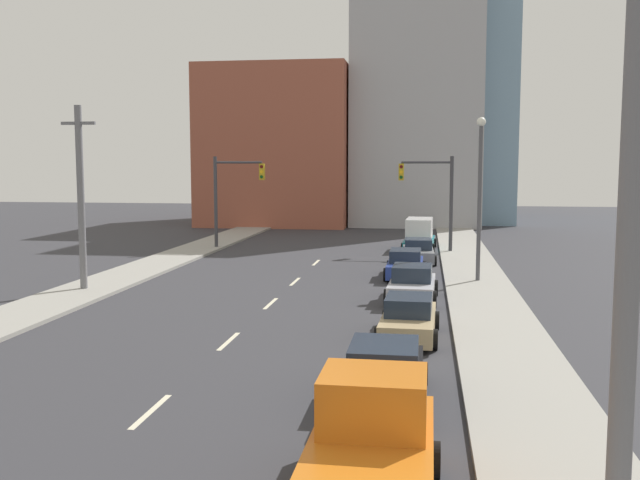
{
  "coord_description": "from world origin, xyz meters",
  "views": [
    {
      "loc": [
        6.36,
        -1.86,
        5.84
      ],
      "look_at": [
        1.39,
        31.8,
        2.2
      ],
      "focal_mm": 40.0,
      "sensor_mm": 36.0,
      "label": 1
    }
  ],
  "objects_px": {
    "traffic_signal_left": "(229,190)",
    "street_lamp": "(480,188)",
    "utility_pole_right_near": "(630,236)",
    "sedan_gray": "(418,252)",
    "box_truck_teal": "(419,235)",
    "sedan_blue": "(405,265)",
    "pickup_truck_orange": "(370,461)",
    "sedan_tan": "(409,319)",
    "sedan_black": "(384,375)",
    "traffic_signal_right": "(437,192)",
    "sedan_silver": "(412,285)",
    "utility_pole_left_mid": "(81,197)"
  },
  "relations": [
    {
      "from": "street_lamp",
      "to": "pickup_truck_orange",
      "type": "relative_size",
      "value": 1.47
    },
    {
      "from": "traffic_signal_left",
      "to": "utility_pole_right_near",
      "type": "distance_m",
      "value": 40.97
    },
    {
      "from": "utility_pole_right_near",
      "to": "street_lamp",
      "type": "distance_m",
      "value": 25.88
    },
    {
      "from": "utility_pole_left_mid",
      "to": "pickup_truck_orange",
      "type": "height_order",
      "value": "utility_pole_left_mid"
    },
    {
      "from": "utility_pole_right_near",
      "to": "sedan_black",
      "type": "distance_m",
      "value": 9.45
    },
    {
      "from": "street_lamp",
      "to": "sedan_tan",
      "type": "distance_m",
      "value": 12.71
    },
    {
      "from": "traffic_signal_right",
      "to": "street_lamp",
      "type": "height_order",
      "value": "street_lamp"
    },
    {
      "from": "sedan_blue",
      "to": "traffic_signal_left",
      "type": "bearing_deg",
      "value": 139.87
    },
    {
      "from": "sedan_blue",
      "to": "sedan_black",
      "type": "bearing_deg",
      "value": -89.46
    },
    {
      "from": "traffic_signal_right",
      "to": "sedan_gray",
      "type": "xyz_separation_m",
      "value": [
        -1.1,
        -4.88,
        -3.4
      ]
    },
    {
      "from": "traffic_signal_right",
      "to": "box_truck_teal",
      "type": "xyz_separation_m",
      "value": [
        -1.09,
        1.47,
        -3.03
      ]
    },
    {
      "from": "traffic_signal_left",
      "to": "utility_pole_left_mid",
      "type": "bearing_deg",
      "value": -97.39
    },
    {
      "from": "utility_pole_right_near",
      "to": "sedan_tan",
      "type": "xyz_separation_m",
      "value": [
        -3.06,
        14.24,
        -4.27
      ]
    },
    {
      "from": "utility_pole_left_mid",
      "to": "sedan_tan",
      "type": "relative_size",
      "value": 1.86
    },
    {
      "from": "pickup_truck_orange",
      "to": "sedan_gray",
      "type": "xyz_separation_m",
      "value": [
        0.48,
        30.95,
        -0.25
      ]
    },
    {
      "from": "sedan_black",
      "to": "box_truck_teal",
      "type": "xyz_separation_m",
      "value": [
        0.58,
        31.59,
        0.35
      ]
    },
    {
      "from": "utility_pole_left_mid",
      "to": "sedan_blue",
      "type": "bearing_deg",
      "value": 23.61
    },
    {
      "from": "traffic_signal_right",
      "to": "box_truck_teal",
      "type": "bearing_deg",
      "value": 126.53
    },
    {
      "from": "street_lamp",
      "to": "sedan_gray",
      "type": "height_order",
      "value": "street_lamp"
    },
    {
      "from": "traffic_signal_right",
      "to": "utility_pole_left_mid",
      "type": "relative_size",
      "value": 0.75
    },
    {
      "from": "utility_pole_right_near",
      "to": "sedan_gray",
      "type": "bearing_deg",
      "value": 95.11
    },
    {
      "from": "utility_pole_left_mid",
      "to": "street_lamp",
      "type": "xyz_separation_m",
      "value": [
        18.07,
        4.98,
        0.35
      ]
    },
    {
      "from": "traffic_signal_right",
      "to": "box_truck_teal",
      "type": "height_order",
      "value": "traffic_signal_right"
    },
    {
      "from": "utility_pole_right_near",
      "to": "box_truck_teal",
      "type": "relative_size",
      "value": 1.76
    },
    {
      "from": "sedan_black",
      "to": "sedan_silver",
      "type": "relative_size",
      "value": 1.05
    },
    {
      "from": "pickup_truck_orange",
      "to": "sedan_silver",
      "type": "distance_m",
      "value": 18.88
    },
    {
      "from": "sedan_gray",
      "to": "box_truck_teal",
      "type": "height_order",
      "value": "box_truck_teal"
    },
    {
      "from": "traffic_signal_left",
      "to": "box_truck_teal",
      "type": "relative_size",
      "value": 1.16
    },
    {
      "from": "traffic_signal_right",
      "to": "pickup_truck_orange",
      "type": "relative_size",
      "value": 1.16
    },
    {
      "from": "traffic_signal_left",
      "to": "sedan_tan",
      "type": "bearing_deg",
      "value": -61.5
    },
    {
      "from": "box_truck_teal",
      "to": "traffic_signal_left",
      "type": "bearing_deg",
      "value": -170.74
    },
    {
      "from": "sedan_black",
      "to": "sedan_gray",
      "type": "relative_size",
      "value": 1.06
    },
    {
      "from": "sedan_blue",
      "to": "traffic_signal_right",
      "type": "bearing_deg",
      "value": 81.32
    },
    {
      "from": "street_lamp",
      "to": "sedan_gray",
      "type": "bearing_deg",
      "value": 113.0
    },
    {
      "from": "pickup_truck_orange",
      "to": "sedan_silver",
      "type": "bearing_deg",
      "value": 89.47
    },
    {
      "from": "traffic_signal_left",
      "to": "street_lamp",
      "type": "distance_m",
      "value": 19.86
    },
    {
      "from": "traffic_signal_left",
      "to": "sedan_blue",
      "type": "bearing_deg",
      "value": -40.59
    },
    {
      "from": "traffic_signal_left",
      "to": "sedan_gray",
      "type": "xyz_separation_m",
      "value": [
        12.9,
        -4.88,
        -3.4
      ]
    },
    {
      "from": "sedan_tan",
      "to": "sedan_blue",
      "type": "distance_m",
      "value": 13.0
    },
    {
      "from": "utility_pole_left_mid",
      "to": "street_lamp",
      "type": "bearing_deg",
      "value": 15.41
    },
    {
      "from": "traffic_signal_right",
      "to": "sedan_gray",
      "type": "height_order",
      "value": "traffic_signal_right"
    },
    {
      "from": "sedan_blue",
      "to": "box_truck_teal",
      "type": "xyz_separation_m",
      "value": [
        0.61,
        12.02,
        0.35
      ]
    },
    {
      "from": "sedan_silver",
      "to": "sedan_blue",
      "type": "height_order",
      "value": "sedan_silver"
    },
    {
      "from": "sedan_silver",
      "to": "sedan_gray",
      "type": "xyz_separation_m",
      "value": [
        0.13,
        12.07,
        -0.06
      ]
    },
    {
      "from": "utility_pole_right_near",
      "to": "street_lamp",
      "type": "height_order",
      "value": "utility_pole_right_near"
    },
    {
      "from": "utility_pole_left_mid",
      "to": "sedan_silver",
      "type": "xyz_separation_m",
      "value": [
        14.96,
        -0.07,
        -3.64
      ]
    },
    {
      "from": "sedan_gray",
      "to": "traffic_signal_left",
      "type": "bearing_deg",
      "value": 157.65
    },
    {
      "from": "traffic_signal_left",
      "to": "utility_pole_right_near",
      "type": "height_order",
      "value": "utility_pole_right_near"
    },
    {
      "from": "sedan_silver",
      "to": "sedan_gray",
      "type": "bearing_deg",
      "value": 91.52
    },
    {
      "from": "utility_pole_right_near",
      "to": "pickup_truck_orange",
      "type": "xyz_separation_m",
      "value": [
        -3.42,
        1.95,
        -4.03
      ]
    }
  ]
}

